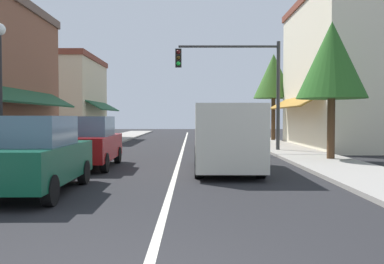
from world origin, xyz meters
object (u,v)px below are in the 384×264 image
Objects in this scene: tree_right_near at (332,61)px; street_lamp_left_near at (0,72)px; parked_car_second_left at (89,142)px; traffic_signal_mast_arm at (242,76)px; parked_car_nearest_left at (34,155)px; van_in_lane at (226,136)px; tree_right_far at (274,77)px.

street_lamp_left_near is at bearing -160.26° from tree_right_near.
parked_car_second_left is 9.31m from traffic_signal_mast_arm.
traffic_signal_mast_arm is (6.05, 11.42, 2.90)m from parked_car_nearest_left.
parked_car_second_left is at bearing 88.93° from parked_car_nearest_left.
tree_right_near is at bearing 34.15° from van_in_lane.
traffic_signal_mast_arm reaches higher than parked_car_second_left.
parked_car_second_left is 0.75× the size of traffic_signal_mast_arm.
tree_right_far is at bearing 57.57° from parked_car_second_left.
parked_car_nearest_left is 0.75× the size of tree_right_near.
tree_right_near is at bearing 19.74° from street_lamp_left_near.
traffic_signal_mast_arm reaches higher than street_lamp_left_near.
tree_right_far is at bearing 74.37° from van_in_lane.
tree_right_near is (9.01, 2.01, 3.06)m from parked_car_second_left.
street_lamp_left_near reaches higher than van_in_lane.
parked_car_second_left is at bearing 169.34° from van_in_lane.
van_in_lane is (4.65, -0.90, 0.27)m from parked_car_second_left.
van_in_lane is 7.95m from traffic_signal_mast_arm.
street_lamp_left_near is at bearing 124.22° from parked_car_nearest_left.
traffic_signal_mast_arm is at bearing 123.74° from tree_right_near.
parked_car_second_left is at bearing -120.95° from tree_right_far.
tree_right_far is at bearing 88.39° from tree_right_near.
traffic_signal_mast_arm reaches higher than van_in_lane.
parked_car_second_left is 9.72m from tree_right_near.
tree_right_far reaches higher than parked_car_second_left.
parked_car_nearest_left is at bearing -142.35° from tree_right_near.
street_lamp_left_near is at bearing -170.66° from van_in_lane.
traffic_signal_mast_arm reaches higher than tree_right_near.
tree_right_near reaches higher than parked_car_second_left.
traffic_signal_mast_arm is at bearing -110.09° from tree_right_far.
street_lamp_left_near is 0.72× the size of tree_right_far.
traffic_signal_mast_arm is 11.75m from street_lamp_left_near.
tree_right_near is (11.11, 3.99, 0.88)m from street_lamp_left_near.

